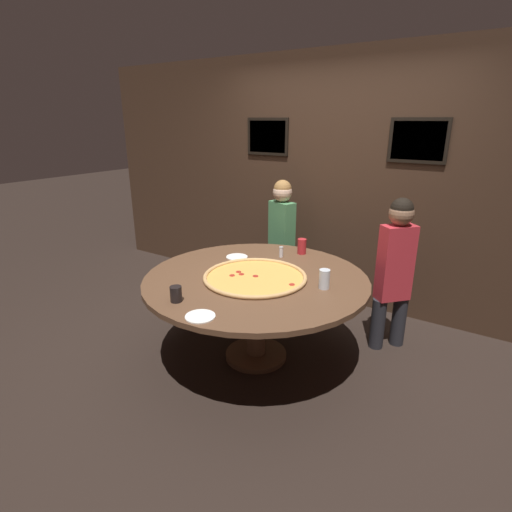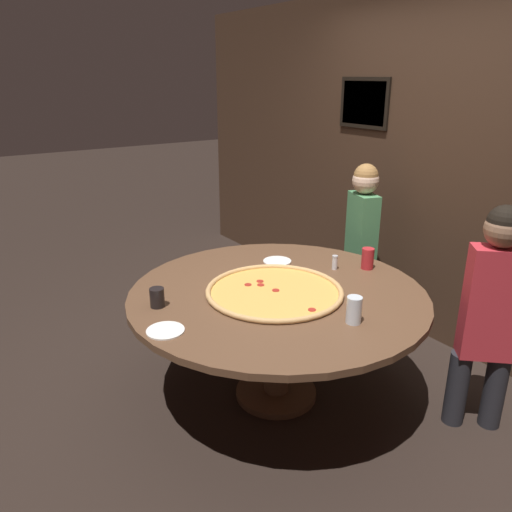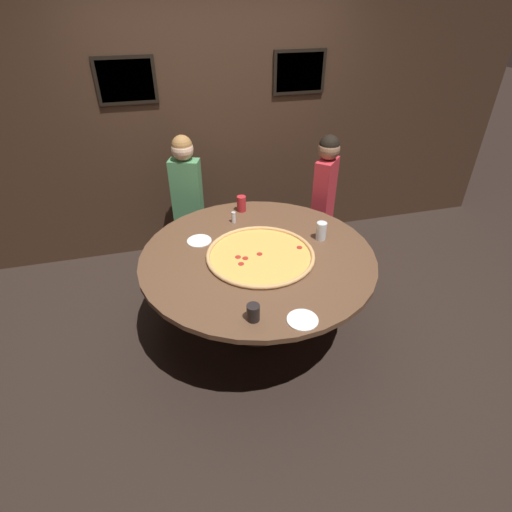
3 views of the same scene
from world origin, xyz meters
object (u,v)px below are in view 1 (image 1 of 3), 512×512
(diner_centre_back, at_px, (395,266))
(condiment_shaker, at_px, (281,252))
(drink_cup_centre_back, at_px, (176,294))
(giant_pizza, at_px, (255,277))
(white_plate_right_side, at_px, (200,316))
(drink_cup_beside_pizza, at_px, (302,246))
(diner_side_left, at_px, (282,234))
(dining_table, at_px, (256,289))
(white_plate_left_side, at_px, (237,257))
(drink_cup_far_right, at_px, (324,279))

(diner_centre_back, bearing_deg, condiment_shaker, -31.92)
(drink_cup_centre_back, bearing_deg, giant_pizza, 71.04)
(white_plate_right_side, bearing_deg, drink_cup_beside_pizza, 91.47)
(diner_side_left, bearing_deg, dining_table, 129.76)
(giant_pizza, xyz_separation_m, white_plate_left_side, (-0.42, 0.33, -0.01))
(dining_table, relative_size, giant_pizza, 2.18)
(condiment_shaker, bearing_deg, dining_table, -82.14)
(giant_pizza, relative_size, drink_cup_centre_back, 7.45)
(giant_pizza, bearing_deg, white_plate_left_side, 141.51)
(condiment_shaker, relative_size, diner_centre_back, 0.07)
(giant_pizza, relative_size, white_plate_right_side, 4.23)
(dining_table, xyz_separation_m, diner_centre_back, (0.88, 0.80, 0.13))
(white_plate_right_side, bearing_deg, condiment_shaker, 96.66)
(drink_cup_far_right, relative_size, diner_side_left, 0.11)
(drink_cup_far_right, bearing_deg, drink_cup_beside_pizza, 128.79)
(drink_cup_beside_pizza, xyz_separation_m, drink_cup_centre_back, (-0.25, -1.40, -0.02))
(drink_cup_centre_back, bearing_deg, white_plate_right_side, -16.55)
(drink_cup_beside_pizza, xyz_separation_m, diner_side_left, (-0.44, 0.40, -0.05))
(giant_pizza, height_order, drink_cup_centre_back, drink_cup_centre_back)
(white_plate_left_side, distance_m, condiment_shaker, 0.41)
(dining_table, bearing_deg, drink_cup_centre_back, -107.12)
(white_plate_left_side, distance_m, diner_centre_back, 1.38)
(drink_cup_far_right, relative_size, drink_cup_beside_pizza, 1.03)
(diner_centre_back, bearing_deg, white_plate_left_side, -26.43)
(drink_cup_beside_pizza, distance_m, diner_centre_back, 0.84)
(dining_table, distance_m, drink_cup_far_right, 0.59)
(drink_cup_beside_pizza, bearing_deg, white_plate_left_side, -136.63)
(giant_pizza, bearing_deg, drink_cup_beside_pizza, 87.87)
(giant_pizza, relative_size, drink_cup_far_right, 5.62)
(drink_cup_centre_back, distance_m, diner_side_left, 1.81)
(condiment_shaker, bearing_deg, drink_cup_beside_pizza, 59.06)
(dining_table, relative_size, drink_cup_beside_pizza, 12.60)
(white_plate_right_side, distance_m, diner_centre_back, 1.76)
(white_plate_left_side, height_order, white_plate_right_side, same)
(dining_table, relative_size, white_plate_right_side, 9.19)
(giant_pizza, bearing_deg, drink_cup_far_right, 12.53)
(diner_centre_back, bearing_deg, drink_cup_centre_back, 5.93)
(white_plate_right_side, height_order, diner_side_left, diner_side_left)
(drink_cup_beside_pizza, relative_size, white_plate_right_side, 0.73)
(giant_pizza, distance_m, white_plate_right_side, 0.74)
(drink_cup_beside_pizza, height_order, diner_centre_back, diner_centre_back)
(dining_table, distance_m, diner_centre_back, 1.20)
(white_plate_left_side, relative_size, white_plate_right_side, 1.00)
(drink_cup_far_right, bearing_deg, giant_pizza, -167.47)
(diner_side_left, bearing_deg, condiment_shaker, 139.25)
(drink_cup_centre_back, height_order, diner_side_left, diner_side_left)
(giant_pizza, xyz_separation_m, white_plate_right_side, (0.07, -0.74, -0.01))
(drink_cup_beside_pizza, bearing_deg, drink_cup_far_right, -51.21)
(diner_side_left, bearing_deg, diner_centre_back, -174.05)
(white_plate_right_side, relative_size, diner_centre_back, 0.15)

